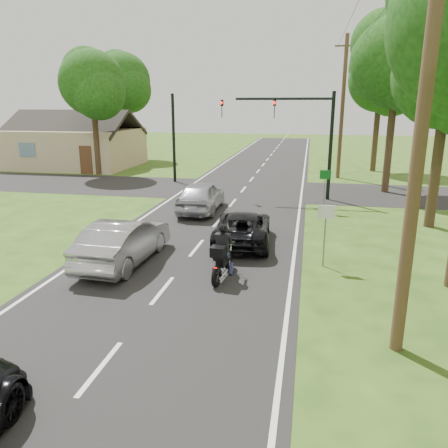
{
  "coord_description": "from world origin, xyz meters",
  "views": [
    {
      "loc": [
        4.07,
        -11.34,
        5.34
      ],
      "look_at": [
        1.27,
        3.0,
        1.3
      ],
      "focal_mm": 35.0,
      "sensor_mm": 36.0,
      "label": 1
    }
  ],
  "objects_px": {
    "dark_suv": "(243,227)",
    "sign_white": "(326,221)",
    "utility_pole_far": "(342,107)",
    "silver_sedan": "(124,241)",
    "utility_pole_near": "(423,117)",
    "motorcycle_rider": "(222,257)",
    "sign_green": "(325,181)",
    "silver_suv": "(201,196)",
    "traffic_signal": "(298,126)"
  },
  "relations": [
    {
      "from": "silver_suv",
      "to": "utility_pole_near",
      "type": "height_order",
      "value": "utility_pole_near"
    },
    {
      "from": "motorcycle_rider",
      "to": "dark_suv",
      "type": "distance_m",
      "value": 3.73
    },
    {
      "from": "silver_sedan",
      "to": "dark_suv",
      "type": "bearing_deg",
      "value": -138.33
    },
    {
      "from": "utility_pole_near",
      "to": "sign_green",
      "type": "bearing_deg",
      "value": 95.72
    },
    {
      "from": "utility_pole_far",
      "to": "motorcycle_rider",
      "type": "bearing_deg",
      "value": -102.64
    },
    {
      "from": "sign_green",
      "to": "traffic_signal",
      "type": "bearing_deg",
      "value": 117.38
    },
    {
      "from": "utility_pole_near",
      "to": "utility_pole_far",
      "type": "relative_size",
      "value": 1.0
    },
    {
      "from": "traffic_signal",
      "to": "silver_sedan",
      "type": "bearing_deg",
      "value": -114.13
    },
    {
      "from": "motorcycle_rider",
      "to": "sign_white",
      "type": "bearing_deg",
      "value": 33.47
    },
    {
      "from": "utility_pole_near",
      "to": "sign_green",
      "type": "height_order",
      "value": "utility_pole_near"
    },
    {
      "from": "silver_sedan",
      "to": "sign_green",
      "type": "height_order",
      "value": "sign_green"
    },
    {
      "from": "silver_sedan",
      "to": "silver_suv",
      "type": "height_order",
      "value": "silver_suv"
    },
    {
      "from": "utility_pole_near",
      "to": "sign_white",
      "type": "height_order",
      "value": "utility_pole_near"
    },
    {
      "from": "silver_suv",
      "to": "traffic_signal",
      "type": "xyz_separation_m",
      "value": [
        4.59,
        4.18,
        3.34
      ]
    },
    {
      "from": "utility_pole_far",
      "to": "silver_sedan",
      "type": "bearing_deg",
      "value": -112.38
    },
    {
      "from": "traffic_signal",
      "to": "utility_pole_near",
      "type": "bearing_deg",
      "value": -79.86
    },
    {
      "from": "silver_suv",
      "to": "sign_green",
      "type": "xyz_separation_m",
      "value": [
        6.15,
        1.17,
        0.8
      ]
    },
    {
      "from": "silver_sedan",
      "to": "utility_pole_near",
      "type": "relative_size",
      "value": 0.47
    },
    {
      "from": "traffic_signal",
      "to": "sign_green",
      "type": "distance_m",
      "value": 4.24
    },
    {
      "from": "utility_pole_near",
      "to": "sign_white",
      "type": "relative_size",
      "value": 4.71
    },
    {
      "from": "sign_white",
      "to": "sign_green",
      "type": "height_order",
      "value": "same"
    },
    {
      "from": "silver_sedan",
      "to": "traffic_signal",
      "type": "distance_m",
      "value": 13.58
    },
    {
      "from": "dark_suv",
      "to": "traffic_signal",
      "type": "xyz_separation_m",
      "value": [
        1.71,
        9.0,
        3.49
      ]
    },
    {
      "from": "dark_suv",
      "to": "sign_white",
      "type": "distance_m",
      "value": 3.8
    },
    {
      "from": "dark_suv",
      "to": "silver_sedan",
      "type": "bearing_deg",
      "value": 34.42
    },
    {
      "from": "dark_suv",
      "to": "sign_green",
      "type": "relative_size",
      "value": 2.14
    },
    {
      "from": "motorcycle_rider",
      "to": "sign_green",
      "type": "distance_m",
      "value": 10.31
    },
    {
      "from": "utility_pole_near",
      "to": "motorcycle_rider",
      "type": "bearing_deg",
      "value": 144.92
    },
    {
      "from": "dark_suv",
      "to": "utility_pole_near",
      "type": "relative_size",
      "value": 0.45
    },
    {
      "from": "silver_suv",
      "to": "traffic_signal",
      "type": "bearing_deg",
      "value": -138.92
    },
    {
      "from": "traffic_signal",
      "to": "utility_pole_far",
      "type": "relative_size",
      "value": 0.64
    },
    {
      "from": "silver_sedan",
      "to": "sign_white",
      "type": "distance_m",
      "value": 6.86
    },
    {
      "from": "silver_suv",
      "to": "silver_sedan",
      "type": "bearing_deg",
      "value": 83.01
    },
    {
      "from": "sign_white",
      "to": "motorcycle_rider",
      "type": "bearing_deg",
      "value": -151.47
    },
    {
      "from": "utility_pole_near",
      "to": "silver_sedan",
      "type": "bearing_deg",
      "value": 154.16
    },
    {
      "from": "motorcycle_rider",
      "to": "utility_pole_far",
      "type": "relative_size",
      "value": 0.21
    },
    {
      "from": "motorcycle_rider",
      "to": "silver_sedan",
      "type": "xyz_separation_m",
      "value": [
        -3.59,
        0.72,
        0.08
      ]
    },
    {
      "from": "silver_suv",
      "to": "utility_pole_near",
      "type": "distance_m",
      "value": 14.61
    },
    {
      "from": "motorcycle_rider",
      "to": "silver_sedan",
      "type": "height_order",
      "value": "motorcycle_rider"
    },
    {
      "from": "silver_sedan",
      "to": "motorcycle_rider",
      "type": "bearing_deg",
      "value": 170.87
    },
    {
      "from": "motorcycle_rider",
      "to": "traffic_signal",
      "type": "distance_m",
      "value": 13.31
    },
    {
      "from": "silver_sedan",
      "to": "sign_green",
      "type": "relative_size",
      "value": 2.2
    },
    {
      "from": "silver_suv",
      "to": "traffic_signal",
      "type": "relative_size",
      "value": 0.72
    },
    {
      "from": "dark_suv",
      "to": "utility_pole_far",
      "type": "bearing_deg",
      "value": -110.02
    },
    {
      "from": "sign_white",
      "to": "silver_suv",
      "type": "bearing_deg",
      "value": 131.07
    },
    {
      "from": "traffic_signal",
      "to": "sign_white",
      "type": "xyz_separation_m",
      "value": [
        1.36,
        -11.02,
        -2.54
      ]
    },
    {
      "from": "silver_sedan",
      "to": "utility_pole_far",
      "type": "distance_m",
      "value": 22.06
    },
    {
      "from": "utility_pole_near",
      "to": "dark_suv",
      "type": "bearing_deg",
      "value": 123.17
    },
    {
      "from": "dark_suv",
      "to": "sign_green",
      "type": "distance_m",
      "value": 6.89
    },
    {
      "from": "traffic_signal",
      "to": "utility_pole_far",
      "type": "height_order",
      "value": "utility_pole_far"
    }
  ]
}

